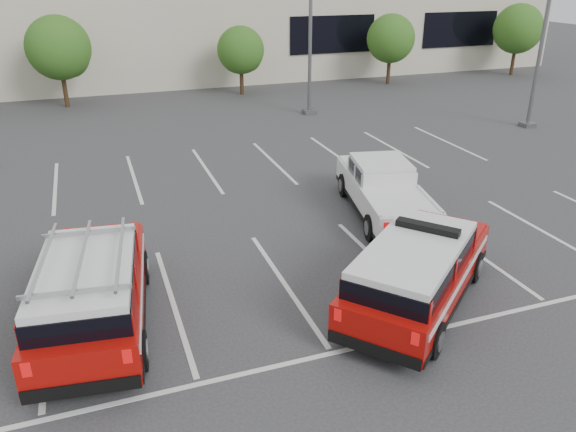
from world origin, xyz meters
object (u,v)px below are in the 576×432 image
at_px(convention_building, 136,4).
at_px(tree_right, 392,40).
at_px(light_pole_right, 547,13).
at_px(tree_mid_left, 61,50).
at_px(ladder_suv, 93,296).
at_px(white_pickup, 383,195).
at_px(tree_far_right, 518,30).
at_px(fire_chief_suv, 417,276).
at_px(tree_mid_right, 242,52).
at_px(light_pole_mid, 311,9).

height_order(convention_building, tree_right, convention_building).
distance_m(convention_building, light_pole_right, 26.99).
distance_m(convention_building, tree_mid_left, 11.19).
height_order(convention_building, ladder_suv, convention_building).
height_order(white_pickup, ladder_suv, ladder_suv).
height_order(tree_far_right, fire_chief_suv, tree_far_right).
distance_m(tree_mid_right, tree_right, 10.00).
relative_size(tree_mid_right, light_pole_mid, 0.39).
xyz_separation_m(tree_mid_left, tree_far_right, (30.00, 0.00, 0.00)).
relative_size(tree_far_right, white_pickup, 0.87).
bearing_deg(light_pole_right, tree_mid_right, 132.17).
distance_m(tree_mid_left, tree_far_right, 30.00).
relative_size(tree_mid_left, ladder_suv, 0.91).
relative_size(convention_building, tree_mid_left, 12.38).
bearing_deg(ladder_suv, light_pole_mid, 62.37).
height_order(tree_right, light_pole_right, light_pole_right).
distance_m(light_pole_mid, white_pickup, 14.03).
bearing_deg(white_pickup, light_pole_mid, 90.41).
bearing_deg(light_pole_mid, tree_far_right, 18.48).
relative_size(tree_far_right, fire_chief_suv, 0.92).
bearing_deg(convention_building, tree_right, -33.37).
bearing_deg(light_pole_right, tree_far_right, 52.96).
relative_size(tree_mid_left, tree_right, 1.10).
relative_size(fire_chief_suv, ladder_suv, 0.98).
bearing_deg(convention_building, light_pole_right, -54.11).
bearing_deg(tree_far_right, tree_right, -180.00).
distance_m(convention_building, tree_mid_right, 11.20).
xyz_separation_m(convention_building, ladder_suv, (-4.55, -32.26, -3.91)).
xyz_separation_m(tree_mid_left, fire_chief_suv, (7.39, -23.92, -2.28)).
bearing_deg(white_pickup, convention_building, 110.29).
relative_size(convention_building, light_pole_right, 5.86).
height_order(tree_far_right, white_pickup, tree_far_right).
height_order(fire_chief_suv, white_pickup, fire_chief_suv).
xyz_separation_m(convention_building, fire_chief_suv, (2.30, -33.74, -3.96)).
xyz_separation_m(tree_far_right, light_pole_right, (-9.09, -12.05, 2.14)).
relative_size(tree_mid_right, light_pole_right, 0.39).
xyz_separation_m(convention_building, light_pole_mid, (6.82, -15.86, 0.47)).
bearing_deg(light_pole_right, convention_building, 125.89).
relative_size(tree_right, white_pickup, 0.79).
relative_size(tree_right, light_pole_mid, 0.43).
bearing_deg(ladder_suv, convention_building, 89.08).
height_order(tree_mid_left, light_pole_mid, light_pole_mid).
distance_m(tree_right, tree_far_right, 10.00).
bearing_deg(ladder_suv, tree_far_right, 44.41).
bearing_deg(light_pole_right, light_pole_mid, 146.31).
height_order(tree_right, white_pickup, tree_right).
distance_m(tree_far_right, light_pole_mid, 19.19).
bearing_deg(light_pole_mid, fire_chief_suv, -104.20).
xyz_separation_m(tree_mid_left, tree_mid_right, (10.00, -0.00, -0.54)).
relative_size(tree_right, light_pole_right, 0.43).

